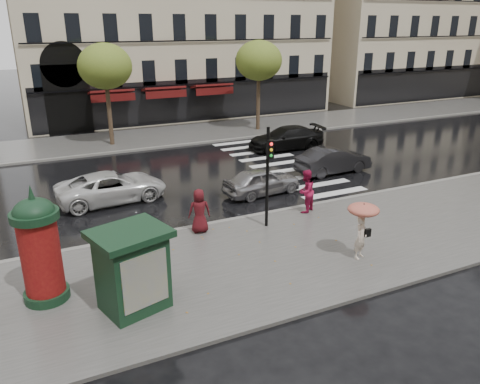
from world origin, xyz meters
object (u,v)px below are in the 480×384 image
traffic_light (268,168)px  car_darkgrey (333,160)px  woman_umbrella (362,222)px  newsstand (132,269)px  man_burgundy (199,211)px  car_black (286,138)px  car_white (112,187)px  woman_red (306,191)px  car_silver (262,181)px  morris_column (39,246)px

traffic_light → car_darkgrey: size_ratio=0.94×
woman_umbrella → newsstand: size_ratio=0.85×
man_burgundy → traffic_light: size_ratio=0.43×
car_black → traffic_light: bearing=-29.0°
car_white → woman_red: bearing=-130.2°
traffic_light → car_silver: size_ratio=1.05×
traffic_light → car_darkgrey: (6.85, 5.06, -1.85)m
car_silver → car_black: 8.78m
woman_umbrella → traffic_light: (-1.65, 3.69, 1.09)m
man_burgundy → car_black: 13.93m
newsstand → car_silver: newsstand is taller
car_darkgrey → car_white: bearing=83.9°
car_darkgrey → car_black: 5.57m
car_silver → car_white: (-6.70, 2.10, 0.04)m
traffic_light → newsstand: bearing=-151.3°
morris_column → newsstand: (2.25, -1.55, -0.47)m
woman_umbrella → woman_red: woman_umbrella is taller
man_burgundy → woman_red: bearing=-168.8°
car_white → car_black: size_ratio=1.00×
woman_umbrella → morris_column: 10.20m
morris_column → car_silver: bearing=28.7°
traffic_light → newsstand: traffic_light is taller
car_darkgrey → car_black: car_black is taller
newsstand → car_white: newsstand is taller
morris_column → car_black: (15.50, 12.42, -1.11)m
newsstand → car_white: size_ratio=0.48×
man_burgundy → car_darkgrey: size_ratio=0.41×
car_white → car_black: bearing=-73.0°
woman_red → man_burgundy: 4.83m
traffic_light → car_darkgrey: 8.72m
woman_umbrella → car_white: (-6.64, 9.50, -0.78)m
morris_column → car_white: (3.38, 7.61, -1.14)m
car_silver → car_white: size_ratio=0.77×
woman_umbrella → car_white: bearing=124.9°
woman_red → car_darkgrey: bearing=-166.6°
newsstand → car_darkgrey: newsstand is taller
woman_red → car_black: woman_red is taller
car_darkgrey → car_black: size_ratio=0.86×
car_silver → car_black: car_black is taller
woman_red → car_silver: size_ratio=0.49×
woman_umbrella → morris_column: size_ratio=0.57×
woman_umbrella → newsstand: 7.77m
man_burgundy → traffic_light: bearing=176.6°
woman_umbrella → car_black: (5.48, 14.31, -0.75)m
car_black → car_white: bearing=-63.5°
woman_red → car_darkgrey: woman_red is taller
woman_red → man_burgundy: bearing=-30.0°
man_burgundy → car_black: size_ratio=0.35×
woman_umbrella → car_silver: woman_umbrella is taller
car_silver → newsstand: bearing=126.3°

